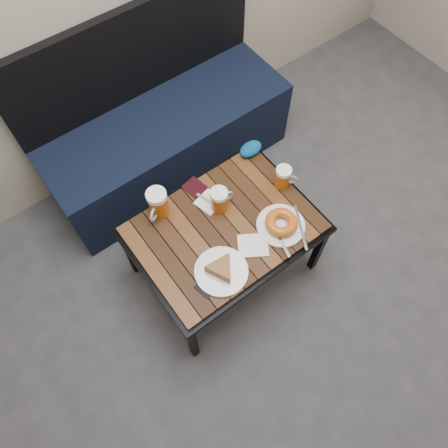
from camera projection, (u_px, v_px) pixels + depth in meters
ground at (380, 403)px, 2.07m from camera, size 4.00×4.00×0.00m
bench at (165, 135)px, 2.49m from camera, size 1.40×0.50×0.95m
cafe_table at (224, 231)px, 2.02m from camera, size 0.84×0.62×0.47m
beer_mug_left at (158, 203)px, 1.96m from camera, size 0.14×0.12×0.15m
beer_mug_centre at (220, 200)px, 1.98m from camera, size 0.12×0.08×0.13m
beer_mug_right at (283, 177)px, 2.04m from camera, size 0.10×0.10×0.12m
plate_pie at (221, 270)px, 1.86m from camera, size 0.23×0.23×0.07m
plate_bagel at (281, 224)px, 1.96m from camera, size 0.23×0.28×0.06m
napkin_left at (209, 202)px, 2.04m from camera, size 0.13×0.14×0.01m
napkin_right at (253, 245)px, 1.93m from camera, size 0.17×0.17×0.01m
passport_navy at (209, 284)px, 1.85m from camera, size 0.12×0.10×0.01m
passport_burgundy at (196, 188)px, 2.08m from camera, size 0.10×0.13×0.01m
knit_pouch at (251, 149)px, 2.16m from camera, size 0.13×0.09×0.05m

